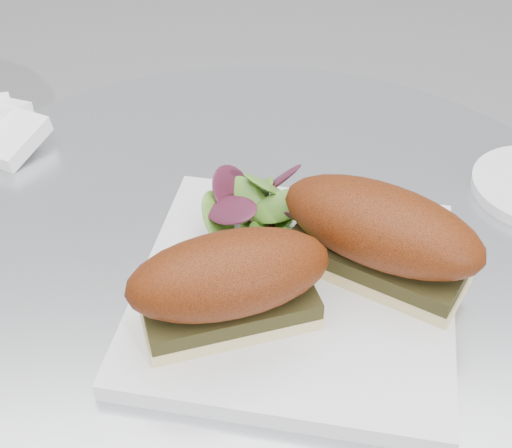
{
  "coord_description": "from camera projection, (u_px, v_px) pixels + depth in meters",
  "views": [
    {
      "loc": [
        -0.02,
        -0.45,
        1.15
      ],
      "look_at": [
        0.0,
        0.0,
        0.77
      ],
      "focal_mm": 50.0,
      "sensor_mm": 36.0,
      "label": 1
    }
  ],
  "objects": [
    {
      "name": "sandwich_left",
      "position": [
        230.0,
        283.0,
        0.51
      ],
      "size": [
        0.16,
        0.1,
        0.08
      ],
      "rotation": [
        0.0,
        0.0,
        0.24
      ],
      "color": "beige",
      "rests_on": "plate"
    },
    {
      "name": "sandwich_right",
      "position": [
        380.0,
        234.0,
        0.55
      ],
      "size": [
        0.18,
        0.15,
        0.08
      ],
      "rotation": [
        0.0,
        0.0,
        -0.6
      ],
      "color": "beige",
      "rests_on": "plate"
    },
    {
      "name": "plate",
      "position": [
        295.0,
        291.0,
        0.58
      ],
      "size": [
        0.3,
        0.3,
        0.02
      ],
      "primitive_type": "cube",
      "rotation": [
        0.0,
        0.0,
        -0.23
      ],
      "color": "white",
      "rests_on": "table"
    },
    {
      "name": "table",
      "position": [
        254.0,
        422.0,
        0.78
      ],
      "size": [
        0.7,
        0.7,
        0.73
      ],
      "color": "silver",
      "rests_on": "ground"
    },
    {
      "name": "salad",
      "position": [
        267.0,
        202.0,
        0.61
      ],
      "size": [
        0.11,
        0.11,
        0.05
      ],
      "primitive_type": null,
      "color": "#5D8D2E",
      "rests_on": "plate"
    }
  ]
}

